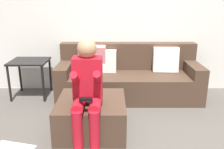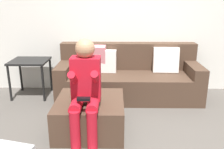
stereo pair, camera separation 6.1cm
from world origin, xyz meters
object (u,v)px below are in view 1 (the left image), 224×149
object	(u,v)px
couch_sectional	(127,77)
side_table	(29,66)
ottoman	(91,115)
person_seated	(86,87)

from	to	relation	value
couch_sectional	side_table	xyz separation A→B (m)	(-1.60, -0.01, 0.19)
ottoman	side_table	world-z (taller)	side_table
ottoman	side_table	xyz separation A→B (m)	(-1.09, 1.12, 0.32)
ottoman	couch_sectional	bearing A→B (deg)	65.62
couch_sectional	ottoman	size ratio (longest dim) A/B	2.78
person_seated	side_table	distance (m)	1.70
couch_sectional	side_table	size ratio (longest dim) A/B	3.69
ottoman	side_table	bearing A→B (deg)	134.16
couch_sectional	side_table	world-z (taller)	couch_sectional
couch_sectional	ottoman	bearing A→B (deg)	-114.38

